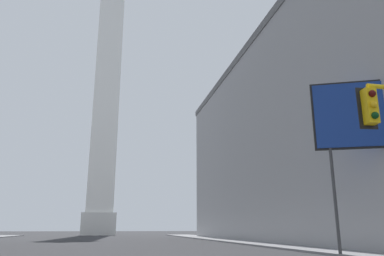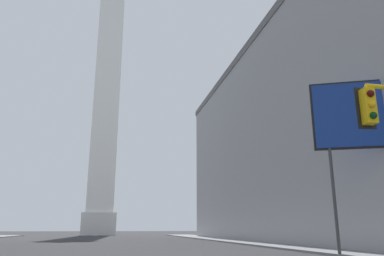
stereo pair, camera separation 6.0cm
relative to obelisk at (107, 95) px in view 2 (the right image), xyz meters
The scene contains 4 objects.
sidewalk_right 65.22m from the obelisk, 72.65° to the right, with size 5.00×101.45×0.15m, color slate.
building_right 61.44m from the obelisk, 60.26° to the right, with size 22.87×60.19×23.07m.
obelisk is the anchor object (origin of this frame).
billboard_sign 74.68m from the obelisk, 76.83° to the right, with size 4.62×2.15×9.88m.
Camera 2 is at (2.48, -2.31, 1.49)m, focal length 35.00 mm.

